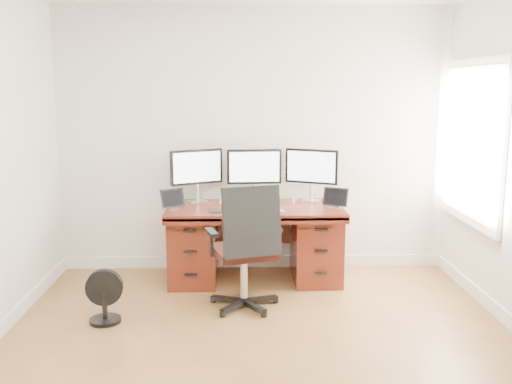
{
  "coord_description": "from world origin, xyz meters",
  "views": [
    {
      "loc": [
        -0.16,
        -3.61,
        1.89
      ],
      "look_at": [
        0.0,
        1.5,
        0.95
      ],
      "focal_mm": 40.0,
      "sensor_mm": 36.0,
      "label": 1
    }
  ],
  "objects_px": {
    "monitor_center": "(254,169)",
    "office_chair": "(246,269)",
    "desk": "(255,240)",
    "keyboard": "(253,210)",
    "floor_fan": "(104,297)"
  },
  "relations": [
    {
      "from": "floor_fan",
      "to": "monitor_center",
      "type": "bearing_deg",
      "value": 40.91
    },
    {
      "from": "monitor_center",
      "to": "office_chair",
      "type": "bearing_deg",
      "value": -99.16
    },
    {
      "from": "desk",
      "to": "office_chair",
      "type": "relative_size",
      "value": 1.54
    },
    {
      "from": "desk",
      "to": "floor_fan",
      "type": "xyz_separation_m",
      "value": [
        -1.25,
        -1.02,
        -0.19
      ]
    },
    {
      "from": "office_chair",
      "to": "monitor_center",
      "type": "height_order",
      "value": "monitor_center"
    },
    {
      "from": "keyboard",
      "to": "monitor_center",
      "type": "bearing_deg",
      "value": 88.3
    },
    {
      "from": "desk",
      "to": "keyboard",
      "type": "height_order",
      "value": "keyboard"
    },
    {
      "from": "floor_fan",
      "to": "desk",
      "type": "bearing_deg",
      "value": 34.93
    },
    {
      "from": "office_chair",
      "to": "desk",
      "type": "bearing_deg",
      "value": 66.36
    },
    {
      "from": "desk",
      "to": "monitor_center",
      "type": "bearing_deg",
      "value": 89.98
    },
    {
      "from": "desk",
      "to": "floor_fan",
      "type": "distance_m",
      "value": 1.63
    },
    {
      "from": "desk",
      "to": "monitor_center",
      "type": "relative_size",
      "value": 3.08
    },
    {
      "from": "floor_fan",
      "to": "monitor_center",
      "type": "distance_m",
      "value": 1.98
    },
    {
      "from": "office_chair",
      "to": "keyboard",
      "type": "xyz_separation_m",
      "value": [
        0.08,
        0.53,
        0.39
      ]
    },
    {
      "from": "desk",
      "to": "keyboard",
      "type": "distance_m",
      "value": 0.43
    }
  ]
}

